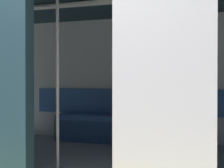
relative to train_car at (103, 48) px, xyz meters
The scene contains 7 objects.
train_car is the anchor object (origin of this frame).
bench_seat 1.54m from the train_car, 93.06° to the right, with size 2.45×0.44×0.47m.
person_seated 1.29m from the train_car, 101.75° to the right, with size 0.55×0.70×1.20m.
handbag 1.53m from the train_car, 117.52° to the right, with size 0.26×0.15×0.17m.
book 1.52m from the train_car, 84.06° to the right, with size 0.15×0.22×0.03m, color #B22D2D.
grab_pole_door 0.87m from the train_car, 63.89° to the left, with size 0.04×0.04×2.16m, color silver.
grab_pole_far 0.83m from the train_car, 128.44° to the left, with size 0.04×0.04×2.16m, color silver.
Camera 1 is at (-1.19, 2.62, 1.06)m, focal length 47.10 mm.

